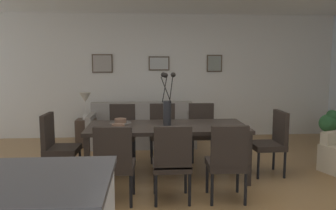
{
  "coord_description": "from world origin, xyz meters",
  "views": [
    {
      "loc": [
        -0.48,
        -3.99,
        1.64
      ],
      "look_at": [
        -0.15,
        0.82,
        1.0
      ],
      "focal_mm": 36.12,
      "sensor_mm": 36.0,
      "label": 1
    }
  ],
  "objects_px": {
    "dining_chair_far_left": "(172,160)",
    "dining_chair_head_west": "(56,143)",
    "bowl_near_left": "(118,126)",
    "potted_plant": "(329,125)",
    "dining_chair_near_right": "(122,130)",
    "framed_picture_left": "(102,63)",
    "dining_table": "(167,130)",
    "table_lamp": "(85,100)",
    "side_table": "(86,133)",
    "dining_chair_head_east": "(272,139)",
    "bowl_near_right": "(120,120)",
    "framed_picture_center": "(159,63)",
    "dining_chair_mid_left": "(227,159)",
    "centerpiece_vase": "(167,105)",
    "sofa": "(142,130)",
    "dining_chair_near_left": "(114,161)",
    "dining_chair_mid_right": "(202,128)",
    "framed_picture_right": "(214,63)",
    "dining_chair_far_right": "(163,129)"
  },
  "relations": [
    {
      "from": "dining_chair_far_left",
      "to": "dining_chair_head_west",
      "type": "xyz_separation_m",
      "value": [
        -1.52,
        0.87,
        0.0
      ]
    },
    {
      "from": "bowl_near_left",
      "to": "dining_chair_near_right",
      "type": "bearing_deg",
      "value": 91.23
    },
    {
      "from": "table_lamp",
      "to": "framed_picture_center",
      "type": "height_order",
      "value": "framed_picture_center"
    },
    {
      "from": "dining_chair_head_west",
      "to": "side_table",
      "type": "bearing_deg",
      "value": 87.4
    },
    {
      "from": "dining_table",
      "to": "dining_chair_head_west",
      "type": "relative_size",
      "value": 2.39
    },
    {
      "from": "dining_table",
      "to": "bowl_near_right",
      "type": "distance_m",
      "value": 0.7
    },
    {
      "from": "dining_chair_near_left",
      "to": "dining_chair_near_right",
      "type": "height_order",
      "value": "same"
    },
    {
      "from": "dining_chair_near_left",
      "to": "side_table",
      "type": "relative_size",
      "value": 1.77
    },
    {
      "from": "potted_plant",
      "to": "dining_chair_mid_left",
      "type": "bearing_deg",
      "value": -135.63
    },
    {
      "from": "side_table",
      "to": "framed_picture_right",
      "type": "xyz_separation_m",
      "value": [
        2.62,
        0.72,
        1.31
      ]
    },
    {
      "from": "dining_chair_near_left",
      "to": "framed_picture_center",
      "type": "distance_m",
      "value": 3.65
    },
    {
      "from": "bowl_near_right",
      "to": "potted_plant",
      "type": "distance_m",
      "value": 4.29
    },
    {
      "from": "bowl_near_left",
      "to": "potted_plant",
      "type": "bearing_deg",
      "value": 26.02
    },
    {
      "from": "centerpiece_vase",
      "to": "framed_picture_left",
      "type": "relative_size",
      "value": 1.72
    },
    {
      "from": "dining_chair_mid_right",
      "to": "side_table",
      "type": "distance_m",
      "value": 2.31
    },
    {
      "from": "dining_chair_head_west",
      "to": "potted_plant",
      "type": "bearing_deg",
      "value": 19.79
    },
    {
      "from": "dining_chair_mid_right",
      "to": "framed_picture_center",
      "type": "relative_size",
      "value": 2.09
    },
    {
      "from": "centerpiece_vase",
      "to": "bowl_near_left",
      "type": "bearing_deg",
      "value": -162.14
    },
    {
      "from": "dining_chair_near_left",
      "to": "dining_chair_head_east",
      "type": "relative_size",
      "value": 1.0
    },
    {
      "from": "dining_chair_mid_right",
      "to": "dining_chair_head_east",
      "type": "relative_size",
      "value": 1.0
    },
    {
      "from": "dining_chair_head_east",
      "to": "centerpiece_vase",
      "type": "bearing_deg",
      "value": -179.66
    },
    {
      "from": "dining_chair_near_left",
      "to": "dining_chair_far_right",
      "type": "bearing_deg",
      "value": 69.72
    },
    {
      "from": "dining_chair_near_right",
      "to": "framed_picture_right",
      "type": "relative_size",
      "value": 2.54
    },
    {
      "from": "dining_table",
      "to": "table_lamp",
      "type": "xyz_separation_m",
      "value": [
        -1.43,
        1.84,
        0.22
      ]
    },
    {
      "from": "dining_chair_head_west",
      "to": "bowl_near_left",
      "type": "xyz_separation_m",
      "value": [
        0.86,
        -0.2,
        0.27
      ]
    },
    {
      "from": "framed_picture_left",
      "to": "dining_chair_near_right",
      "type": "bearing_deg",
      "value": -73.66
    },
    {
      "from": "dining_chair_head_east",
      "to": "dining_table",
      "type": "bearing_deg",
      "value": -179.61
    },
    {
      "from": "dining_chair_near_left",
      "to": "dining_chair_head_west",
      "type": "distance_m",
      "value": 1.22
    },
    {
      "from": "dining_chair_far_left",
      "to": "centerpiece_vase",
      "type": "height_order",
      "value": "centerpiece_vase"
    },
    {
      "from": "dining_chair_far_right",
      "to": "bowl_near_right",
      "type": "height_order",
      "value": "dining_chair_far_right"
    },
    {
      "from": "dining_table",
      "to": "dining_chair_near_right",
      "type": "distance_m",
      "value": 1.1
    },
    {
      "from": "dining_chair_far_left",
      "to": "dining_chair_mid_left",
      "type": "bearing_deg",
      "value": -1.75
    },
    {
      "from": "dining_chair_far_left",
      "to": "table_lamp",
      "type": "relative_size",
      "value": 1.8
    },
    {
      "from": "dining_chair_head_west",
      "to": "framed_picture_center",
      "type": "distance_m",
      "value": 3.17
    },
    {
      "from": "dining_table",
      "to": "dining_chair_head_east",
      "type": "xyz_separation_m",
      "value": [
        1.52,
        0.01,
        -0.16
      ]
    },
    {
      "from": "centerpiece_vase",
      "to": "framed_picture_left",
      "type": "distance_m",
      "value": 2.88
    },
    {
      "from": "dining_chair_head_east",
      "to": "bowl_near_left",
      "type": "height_order",
      "value": "dining_chair_head_east"
    },
    {
      "from": "dining_table",
      "to": "framed_picture_center",
      "type": "distance_m",
      "value": 2.72
    },
    {
      "from": "dining_table",
      "to": "table_lamp",
      "type": "bearing_deg",
      "value": 127.88
    },
    {
      "from": "dining_chair_head_west",
      "to": "framed_picture_left",
      "type": "distance_m",
      "value": 2.8
    },
    {
      "from": "dining_chair_head_west",
      "to": "centerpiece_vase",
      "type": "distance_m",
      "value": 1.6
    },
    {
      "from": "dining_chair_far_right",
      "to": "framed_picture_center",
      "type": "height_order",
      "value": "framed_picture_center"
    },
    {
      "from": "sofa",
      "to": "framed_picture_left",
      "type": "relative_size",
      "value": 4.75
    },
    {
      "from": "dining_chair_mid_right",
      "to": "centerpiece_vase",
      "type": "relative_size",
      "value": 1.25
    },
    {
      "from": "dining_chair_head_west",
      "to": "centerpiece_vase",
      "type": "xyz_separation_m",
      "value": [
        1.52,
        0.01,
        0.51
      ]
    },
    {
      "from": "framed_picture_center",
      "to": "framed_picture_right",
      "type": "distance_m",
      "value": 1.18
    },
    {
      "from": "bowl_near_left",
      "to": "side_table",
      "type": "xyz_separation_m",
      "value": [
        -0.77,
        2.06,
        -0.52
      ]
    },
    {
      "from": "dining_chair_far_left",
      "to": "framed_picture_center",
      "type": "relative_size",
      "value": 2.09
    },
    {
      "from": "sofa",
      "to": "framed_picture_left",
      "type": "bearing_deg",
      "value": 140.9
    },
    {
      "from": "dining_chair_head_east",
      "to": "bowl_near_right",
      "type": "relative_size",
      "value": 5.41
    }
  ]
}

